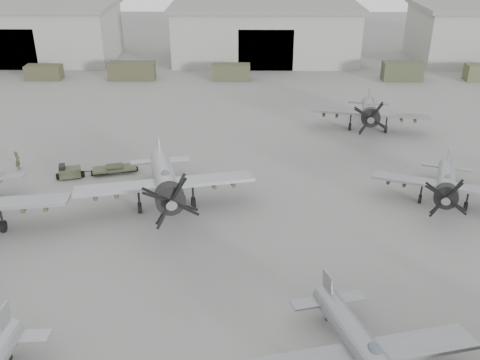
{
  "coord_description": "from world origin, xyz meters",
  "views": [
    {
      "loc": [
        -2.96,
        -23.75,
        20.7
      ],
      "look_at": [
        -3.35,
        13.05,
        2.5
      ],
      "focal_mm": 40.0,
      "sensor_mm": 36.0,
      "label": 1
    }
  ],
  "objects_px": {
    "aircraft_near_1": "(368,354)",
    "aircraft_mid_2": "(446,183)",
    "aircraft_far_1": "(370,111)",
    "ground_crew": "(18,160)",
    "aircraft_mid_1": "(165,181)",
    "tug_trailer": "(87,171)"
  },
  "relations": [
    {
      "from": "aircraft_mid_2",
      "to": "ground_crew",
      "type": "bearing_deg",
      "value": -170.17
    },
    {
      "from": "aircraft_far_1",
      "to": "ground_crew",
      "type": "xyz_separation_m",
      "value": [
        -33.71,
        -9.83,
        -1.39
      ]
    },
    {
      "from": "aircraft_mid_2",
      "to": "ground_crew",
      "type": "distance_m",
      "value": 36.9
    },
    {
      "from": "aircraft_far_1",
      "to": "aircraft_near_1",
      "type": "bearing_deg",
      "value": -90.71
    },
    {
      "from": "aircraft_mid_2",
      "to": "aircraft_mid_1",
      "type": "bearing_deg",
      "value": -157.68
    },
    {
      "from": "aircraft_near_1",
      "to": "aircraft_far_1",
      "type": "distance_m",
      "value": 35.4
    },
    {
      "from": "tug_trailer",
      "to": "ground_crew",
      "type": "xyz_separation_m",
      "value": [
        -6.64,
        1.38,
        0.37
      ]
    },
    {
      "from": "aircraft_mid_1",
      "to": "ground_crew",
      "type": "bearing_deg",
      "value": 140.12
    },
    {
      "from": "aircraft_mid_1",
      "to": "aircraft_near_1",
      "type": "bearing_deg",
      "value": -68.18
    },
    {
      "from": "aircraft_near_1",
      "to": "aircraft_mid_1",
      "type": "height_order",
      "value": "aircraft_mid_1"
    },
    {
      "from": "aircraft_mid_2",
      "to": "aircraft_far_1",
      "type": "relative_size",
      "value": 0.9
    },
    {
      "from": "aircraft_mid_1",
      "to": "aircraft_mid_2",
      "type": "relative_size",
      "value": 1.24
    },
    {
      "from": "aircraft_mid_1",
      "to": "ground_crew",
      "type": "height_order",
      "value": "aircraft_mid_1"
    },
    {
      "from": "aircraft_near_1",
      "to": "aircraft_far_1",
      "type": "relative_size",
      "value": 0.92
    },
    {
      "from": "aircraft_mid_1",
      "to": "aircraft_far_1",
      "type": "xyz_separation_m",
      "value": [
        19.18,
        17.29,
        -0.27
      ]
    },
    {
      "from": "aircraft_near_1",
      "to": "aircraft_mid_2",
      "type": "height_order",
      "value": "aircraft_near_1"
    },
    {
      "from": "ground_crew",
      "to": "aircraft_far_1",
      "type": "bearing_deg",
      "value": -78.26
    },
    {
      "from": "aircraft_far_1",
      "to": "ground_crew",
      "type": "distance_m",
      "value": 35.14
    },
    {
      "from": "tug_trailer",
      "to": "ground_crew",
      "type": "distance_m",
      "value": 6.79
    },
    {
      "from": "aircraft_mid_1",
      "to": "tug_trailer",
      "type": "height_order",
      "value": "aircraft_mid_1"
    },
    {
      "from": "aircraft_far_1",
      "to": "tug_trailer",
      "type": "distance_m",
      "value": 29.35
    },
    {
      "from": "tug_trailer",
      "to": "aircraft_near_1",
      "type": "bearing_deg",
      "value": -65.11
    }
  ]
}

